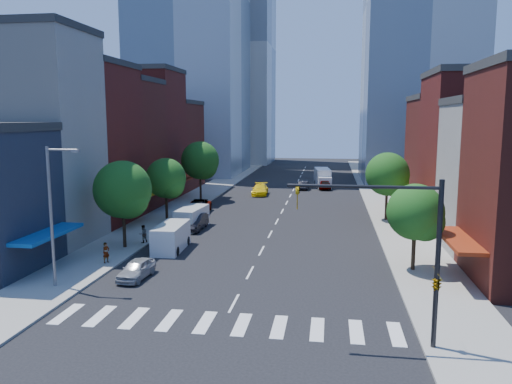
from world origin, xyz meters
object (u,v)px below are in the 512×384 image
pedestrian_near (106,253)px  cargo_van_far (191,218)px  cargo_van_near (171,238)px  box_truck (323,178)px  parked_car_rear (197,208)px  parked_car_third (198,207)px  taxi (260,190)px  traffic_car_far (324,184)px  pedestrian_far (143,234)px  parked_car_second (195,222)px  parked_car_front (136,269)px  traffic_car_oncoming (304,185)px

pedestrian_near → cargo_van_far: bearing=16.8°
cargo_van_near → box_truck: box_truck is taller
parked_car_rear → cargo_van_far: 7.51m
parked_car_third → taxi: bearing=66.0°
taxi → pedestrian_near: (-6.61, -35.80, 0.15)m
parked_car_third → traffic_car_far: bearing=52.5°
cargo_van_near → pedestrian_far: cargo_van_near is taller
parked_car_rear → cargo_van_near: 15.76m
parked_car_third → box_truck: size_ratio=0.74×
traffic_car_far → parked_car_second: bearing=60.7°
parked_car_third → cargo_van_far: (1.44, -7.94, 0.30)m
parked_car_front → pedestrian_near: size_ratio=2.50×
parked_car_second → pedestrian_far: size_ratio=3.04×
parked_car_rear → pedestrian_far: size_ratio=3.13×
pedestrian_far → cargo_van_far: bearing=-167.2°
parked_car_third → pedestrian_far: pedestrian_far is taller
traffic_car_far → box_truck: bearing=-92.3°
pedestrian_far → parked_car_rear: bearing=-151.3°
parked_car_rear → cargo_van_far: cargo_van_far is taller
parked_car_front → pedestrian_near: pedestrian_near is taller
cargo_van_far → pedestrian_near: size_ratio=3.32×
parked_car_rear → cargo_van_near: cargo_van_near is taller
parked_car_second → parked_car_third: size_ratio=0.88×
parked_car_third → parked_car_front: bearing=-90.3°
traffic_car_oncoming → traffic_car_far: (3.12, 0.71, 0.13)m
parked_car_second → taxi: bearing=82.2°
parked_car_third → traffic_car_oncoming: size_ratio=1.34×
cargo_van_far → taxi: cargo_van_far is taller
taxi → pedestrian_near: bearing=-104.1°
parked_car_second → parked_car_front: bearing=-89.6°
parked_car_front → traffic_car_oncoming: size_ratio=0.96×
parked_car_second → parked_car_third: bearing=102.9°
parked_car_third → traffic_car_far: (14.12, 22.26, 0.04)m
parked_car_front → parked_car_second: (-0.10, 15.37, 0.13)m
traffic_car_oncoming → traffic_car_far: bearing=-164.3°
parked_car_third → traffic_car_far: size_ratio=1.17×
parked_car_second → taxi: parked_car_second is taller
parked_car_second → cargo_van_far: 0.65m
traffic_car_oncoming → parked_car_rear: bearing=66.5°
box_truck → cargo_van_near: bearing=-113.2°
parked_car_second → traffic_car_far: bearing=68.2°
parked_car_front → pedestrian_far: (-3.00, 9.02, 0.27)m
parked_car_front → cargo_van_near: size_ratio=0.74×
parked_car_second → box_truck: 35.36m
box_truck → pedestrian_near: box_truck is taller
parked_car_front → traffic_car_far: 47.52m
parked_car_rear → taxi: (5.11, 15.51, 0.06)m
parked_car_front → taxi: bearing=88.5°
parked_car_front → parked_car_rear: parked_car_rear is taller
traffic_car_oncoming → box_truck: 4.51m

